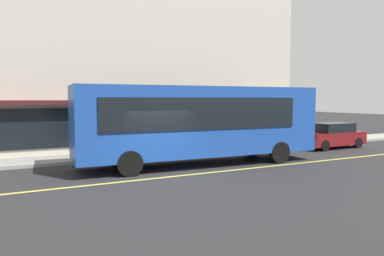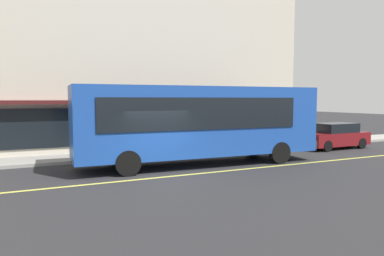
% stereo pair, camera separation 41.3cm
% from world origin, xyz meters
% --- Properties ---
extents(ground, '(120.00, 120.00, 0.00)m').
position_xyz_m(ground, '(0.00, 0.00, 0.00)').
color(ground, '#28282B').
extents(sidewalk, '(80.00, 2.41, 0.15)m').
position_xyz_m(sidewalk, '(0.00, 5.48, 0.07)').
color(sidewalk, '#9E9B93').
rests_on(sidewalk, ground).
extents(lane_centre_stripe, '(36.00, 0.16, 0.01)m').
position_xyz_m(lane_centre_stripe, '(0.00, 0.00, 0.00)').
color(lane_centre_stripe, '#D8D14C').
rests_on(lane_centre_stripe, ground).
extents(storefront_building, '(27.28, 11.85, 11.60)m').
position_xyz_m(storefront_building, '(-1.66, 12.30, 5.80)').
color(storefront_building, beige).
rests_on(storefront_building, ground).
extents(bus, '(11.23, 3.00, 3.50)m').
position_xyz_m(bus, '(2.47, 1.75, 1.99)').
color(bus, '#1E4CAD').
rests_on(bus, ground).
extents(car_maroon, '(4.34, 1.95, 1.52)m').
position_xyz_m(car_maroon, '(12.13, 3.12, 0.74)').
color(car_maroon, maroon).
rests_on(car_maroon, ground).
extents(pedestrian_mid_block, '(0.34, 0.34, 1.57)m').
position_xyz_m(pedestrian_mid_block, '(1.24, 4.81, 1.09)').
color(pedestrian_mid_block, black).
rests_on(pedestrian_mid_block, sidewalk).
extents(pedestrian_near_storefront, '(0.34, 0.34, 1.75)m').
position_xyz_m(pedestrian_near_storefront, '(-0.07, 5.32, 1.21)').
color(pedestrian_near_storefront, black).
rests_on(pedestrian_near_storefront, sidewalk).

